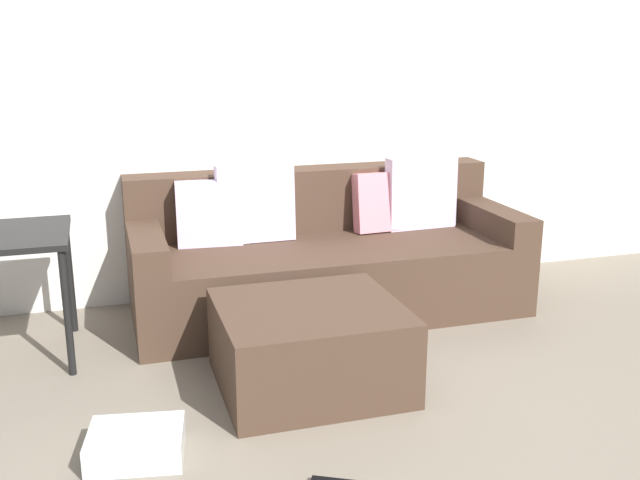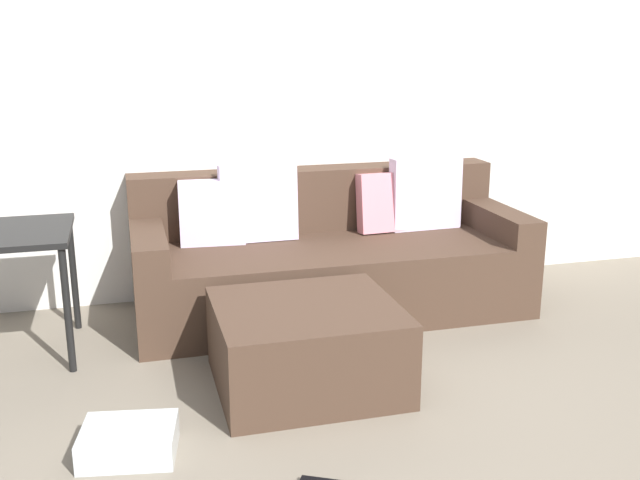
{
  "view_description": "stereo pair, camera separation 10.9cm",
  "coord_description": "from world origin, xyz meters",
  "px_view_note": "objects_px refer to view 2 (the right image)",
  "views": [
    {
      "loc": [
        -1.04,
        -2.07,
        1.57
      ],
      "look_at": [
        0.02,
        1.4,
        0.57
      ],
      "focal_mm": 41.04,
      "sensor_mm": 36.0,
      "label": 1
    },
    {
      "loc": [
        -0.94,
        -2.1,
        1.57
      ],
      "look_at": [
        0.02,
        1.4,
        0.57
      ],
      "focal_mm": 41.04,
      "sensor_mm": 36.0,
      "label": 2
    }
  ],
  "objects_px": {
    "ottoman": "(306,346)",
    "storage_bin": "(129,441)",
    "side_table": "(19,249)",
    "couch_sectional": "(327,256)"
  },
  "relations": [
    {
      "from": "couch_sectional",
      "to": "storage_bin",
      "type": "distance_m",
      "value": 1.84
    },
    {
      "from": "couch_sectional",
      "to": "side_table",
      "type": "distance_m",
      "value": 1.71
    },
    {
      "from": "side_table",
      "to": "couch_sectional",
      "type": "bearing_deg",
      "value": 8.52
    },
    {
      "from": "ottoman",
      "to": "storage_bin",
      "type": "distance_m",
      "value": 0.92
    },
    {
      "from": "storage_bin",
      "to": "side_table",
      "type": "bearing_deg",
      "value": 112.84
    },
    {
      "from": "ottoman",
      "to": "side_table",
      "type": "xyz_separation_m",
      "value": [
        -1.29,
        0.73,
        0.36
      ]
    },
    {
      "from": "couch_sectional",
      "to": "side_table",
      "type": "height_order",
      "value": "couch_sectional"
    },
    {
      "from": "couch_sectional",
      "to": "storage_bin",
      "type": "relative_size",
      "value": 6.27
    },
    {
      "from": "ottoman",
      "to": "storage_bin",
      "type": "bearing_deg",
      "value": -153.91
    },
    {
      "from": "couch_sectional",
      "to": "ottoman",
      "type": "relative_size",
      "value": 2.73
    }
  ]
}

